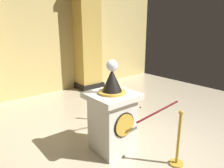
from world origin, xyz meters
TOP-DOWN VIEW (x-y plane):
  - ground_plane at (0.00, 0.00)m, footprint 10.53×10.53m
  - back_wall at (0.00, 4.48)m, footprint 10.53×0.16m
  - pedestal_clock at (-0.13, 0.34)m, footprint 0.81×0.81m
  - stanchion_near at (0.43, -0.70)m, footprint 0.24×0.24m
  - stanchion_far at (0.66, 1.25)m, footprint 0.24×0.24m
  - velvet_rope at (0.54, 0.28)m, footprint 1.10×1.12m
  - column_right at (1.81, 4.15)m, footprint 0.96×0.96m

SIDE VIEW (x-z plane):
  - ground_plane at x=0.00m, z-range 0.00..0.00m
  - stanchion_near at x=0.43m, z-range -0.15..0.83m
  - stanchion_far at x=0.66m, z-range -0.15..0.85m
  - pedestal_clock at x=-0.13m, z-range -0.18..1.54m
  - velvet_rope at x=0.54m, z-range 0.68..0.90m
  - column_right at x=1.81m, z-range -0.01..3.81m
  - back_wall at x=0.00m, z-range 0.00..3.98m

